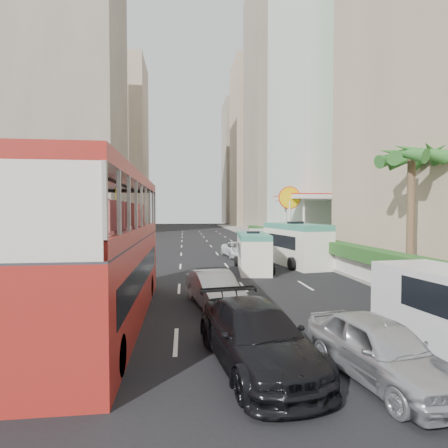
{
  "coord_description": "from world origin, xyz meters",
  "views": [
    {
      "loc": [
        -3.36,
        -12.09,
        3.77
      ],
      "look_at": [
        -1.5,
        4.0,
        3.2
      ],
      "focal_mm": 28.0,
      "sensor_mm": 36.0,
      "label": 1
    }
  ],
  "objects": [
    {
      "name": "ground_plane",
      "position": [
        0.0,
        0.0,
        0.0
      ],
      "size": [
        200.0,
        200.0,
        0.0
      ],
      "primitive_type": "plane",
      "color": "black",
      "rests_on": "ground"
    },
    {
      "name": "double_decker_bus",
      "position": [
        -6.0,
        0.0,
        2.53
      ],
      "size": [
        2.5,
        11.0,
        5.06
      ],
      "primitive_type": "cube",
      "color": "#A4231B",
      "rests_on": "ground"
    },
    {
      "name": "car_silver_lane_a",
      "position": [
        -2.16,
        1.68,
        0.0
      ],
      "size": [
        2.25,
        4.38,
        1.38
      ],
      "primitive_type": "imported",
      "rotation": [
        0.0,
        0.0,
        0.2
      ],
      "color": "#ADB0B4",
      "rests_on": "ground"
    },
    {
      "name": "car_silver_lane_b",
      "position": [
        0.98,
        -4.84,
        0.0
      ],
      "size": [
        2.36,
        4.37,
        1.41
      ],
      "primitive_type": "imported",
      "rotation": [
        0.0,
        0.0,
        0.18
      ],
      "color": "#ADB0B4",
      "rests_on": "ground"
    },
    {
      "name": "car_black",
      "position": [
        -1.61,
        -3.79,
        0.0
      ],
      "size": [
        2.83,
        5.33,
        1.47
      ],
      "primitive_type": "imported",
      "rotation": [
        0.0,
        0.0,
        0.16
      ],
      "color": "black",
      "rests_on": "ground"
    },
    {
      "name": "van_asset",
      "position": [
        1.14,
        16.64,
        0.0
      ],
      "size": [
        2.6,
        4.68,
        1.24
      ],
      "primitive_type": "imported",
      "rotation": [
        0.0,
        0.0,
        0.13
      ],
      "color": "silver",
      "rests_on": "ground"
    },
    {
      "name": "minibus_near",
      "position": [
        1.06,
        9.93,
        1.19
      ],
      "size": [
        2.38,
        5.55,
        2.39
      ],
      "primitive_type": "cube",
      "rotation": [
        0.0,
        0.0,
        -0.11
      ],
      "color": "silver",
      "rests_on": "ground"
    },
    {
      "name": "minibus_far",
      "position": [
        4.52,
        11.9,
        1.46
      ],
      "size": [
        3.17,
        6.86,
        2.93
      ],
      "primitive_type": "cube",
      "rotation": [
        0.0,
        0.0,
        0.15
      ],
      "color": "silver",
      "rests_on": "ground"
    },
    {
      "name": "panel_van_far",
      "position": [
        4.49,
        24.33,
        0.94
      ],
      "size": [
        2.76,
        4.98,
        1.88
      ],
      "primitive_type": "cube",
      "rotation": [
        0.0,
        0.0,
        -0.2
      ],
      "color": "silver",
      "rests_on": "ground"
    },
    {
      "name": "sidewalk",
      "position": [
        9.0,
        25.0,
        0.09
      ],
      "size": [
        6.0,
        120.0,
        0.18
      ],
      "primitive_type": "cube",
      "color": "#99968C",
      "rests_on": "ground"
    },
    {
      "name": "kerb_wall",
      "position": [
        6.2,
        14.0,
        0.68
      ],
      "size": [
        0.3,
        44.0,
        1.0
      ],
      "primitive_type": "cube",
      "color": "silver",
      "rests_on": "sidewalk"
    },
    {
      "name": "hedge",
      "position": [
        6.2,
        14.0,
        1.53
      ],
      "size": [
        1.1,
        44.0,
        0.7
      ],
      "primitive_type": "cube",
      "color": "#2D6626",
      "rests_on": "kerb_wall"
    },
    {
      "name": "palm_tree",
      "position": [
        7.8,
        4.0,
        3.38
      ],
      "size": [
        0.36,
        0.36,
        6.4
      ],
      "primitive_type": "cylinder",
      "color": "brown",
      "rests_on": "sidewalk"
    },
    {
      "name": "shell_station",
      "position": [
        10.0,
        23.0,
        2.75
      ],
      "size": [
        6.5,
        8.0,
        5.5
      ],
      "primitive_type": "cube",
      "color": "silver",
      "rests_on": "ground"
    },
    {
      "name": "tower_stripe",
      "position": [
        18.0,
        34.0,
        29.0
      ],
      "size": [
        16.0,
        18.0,
        58.0
      ],
      "primitive_type": "cube",
      "color": "white",
      "rests_on": "ground"
    },
    {
      "name": "tower_mid",
      "position": [
        18.0,
        58.0,
        25.0
      ],
      "size": [
        16.0,
        16.0,
        50.0
      ],
      "primitive_type": "cube",
      "color": "gray",
      "rests_on": "ground"
    },
    {
      "name": "tower_far_a",
      "position": [
        17.0,
        82.0,
        22.0
      ],
      "size": [
        14.0,
        14.0,
        44.0
      ],
      "primitive_type": "cube",
      "color": "tan",
      "rests_on": "ground"
    },
    {
      "name": "tower_far_b",
      "position": [
        17.0,
        104.0,
        20.0
      ],
      "size": [
        14.0,
        14.0,
        40.0
      ],
      "primitive_type": "cube",
      "color": "gray",
      "rests_on": "ground"
    },
    {
      "name": "tower_left_a",
      "position": [
        -24.0,
        55.0,
        26.0
      ],
      "size": [
        18.0,
        18.0,
        52.0
      ],
      "primitive_type": "cube",
      "color": "gray",
      "rests_on": "ground"
    },
    {
      "name": "tower_left_b",
      "position": [
        -22.0,
        90.0,
        23.0
      ],
      "size": [
        16.0,
        16.0,
        46.0
      ],
      "primitive_type": "cube",
      "color": "tan",
      "rests_on": "ground"
    }
  ]
}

